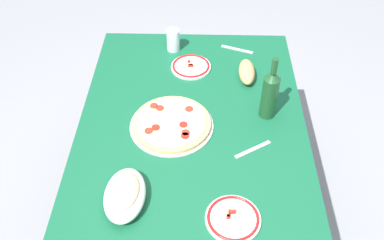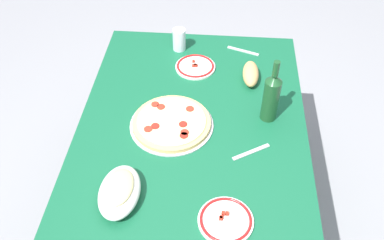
# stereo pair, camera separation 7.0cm
# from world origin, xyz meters

# --- Properties ---
(ground_plane) EXTENTS (8.00, 8.00, 0.00)m
(ground_plane) POSITION_xyz_m (0.00, 0.00, 0.00)
(ground_plane) COLOR gray
(ground_plane) RESTS_ON ground
(dining_table) EXTENTS (1.39, 0.98, 0.74)m
(dining_table) POSITION_xyz_m (0.00, 0.00, 0.63)
(dining_table) COLOR #145938
(dining_table) RESTS_ON ground
(pepperoni_pizza) EXTENTS (0.36, 0.36, 0.03)m
(pepperoni_pizza) POSITION_xyz_m (0.01, -0.09, 0.75)
(pepperoni_pizza) COLOR #B7B7BC
(pepperoni_pizza) RESTS_ON dining_table
(baked_pasta_dish) EXTENTS (0.24, 0.15, 0.08)m
(baked_pasta_dish) POSITION_xyz_m (0.39, -0.23, 0.78)
(baked_pasta_dish) COLOR white
(baked_pasta_dish) RESTS_ON dining_table
(wine_bottle) EXTENTS (0.07, 0.07, 0.30)m
(wine_bottle) POSITION_xyz_m (-0.08, 0.33, 0.86)
(wine_bottle) COLOR #194723
(wine_bottle) RESTS_ON dining_table
(water_glass) EXTENTS (0.07, 0.07, 0.11)m
(water_glass) POSITION_xyz_m (-0.55, -0.11, 0.79)
(water_glass) COLOR silver
(water_glass) RESTS_ON dining_table
(side_plate_near) EXTENTS (0.20, 0.20, 0.02)m
(side_plate_near) POSITION_xyz_m (-0.40, -0.02, 0.74)
(side_plate_near) COLOR white
(side_plate_near) RESTS_ON dining_table
(side_plate_far) EXTENTS (0.20, 0.20, 0.02)m
(side_plate_far) POSITION_xyz_m (0.46, 0.16, 0.74)
(side_plate_far) COLOR white
(side_plate_far) RESTS_ON dining_table
(bread_loaf) EXTENTS (0.18, 0.08, 0.07)m
(bread_loaf) POSITION_xyz_m (-0.33, 0.25, 0.77)
(bread_loaf) COLOR tan
(bread_loaf) RESTS_ON dining_table
(fork_left) EXTENTS (0.07, 0.17, 0.00)m
(fork_left) POSITION_xyz_m (-0.56, 0.22, 0.74)
(fork_left) COLOR #B7B7BC
(fork_left) RESTS_ON dining_table
(fork_right) EXTENTS (0.10, 0.15, 0.00)m
(fork_right) POSITION_xyz_m (0.14, 0.25, 0.74)
(fork_right) COLOR #B7B7BC
(fork_right) RESTS_ON dining_table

